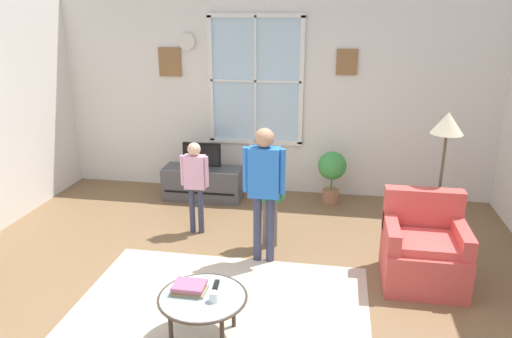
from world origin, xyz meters
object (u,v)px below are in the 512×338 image
(tv_stand, at_px, (203,183))
(book_stack, at_px, (189,288))
(cup, at_px, (214,297))
(remote_near_books, at_px, (216,285))
(television, at_px, (202,155))
(floor_lamp, at_px, (446,138))
(person_pink_shirt, at_px, (195,177))
(armchair, at_px, (423,251))
(coffee_table, at_px, (203,299))
(person_green_shirt, at_px, (270,189))
(potted_plant_by_window, at_px, (332,170))
(person_blue_shirt, at_px, (264,180))

(tv_stand, relative_size, book_stack, 4.05)
(cup, distance_m, remote_near_books, 0.22)
(television, distance_m, floor_lamp, 3.23)
(remote_near_books, height_order, person_pink_shirt, person_pink_shirt)
(person_pink_shirt, bearing_deg, tv_stand, 101.74)
(television, bearing_deg, person_pink_shirt, -78.23)
(armchair, height_order, floor_lamp, floor_lamp)
(coffee_table, xyz_separation_m, remote_near_books, (0.07, 0.16, 0.04))
(book_stack, height_order, cup, cup)
(remote_near_books, height_order, person_green_shirt, person_green_shirt)
(book_stack, xyz_separation_m, potted_plant_by_window, (1.06, 3.10, 0.03))
(armchair, relative_size, cup, 10.66)
(coffee_table, relative_size, remote_near_books, 5.11)
(coffee_table, bearing_deg, armchair, 33.48)
(television, distance_m, armchair, 3.25)
(remote_near_books, relative_size, potted_plant_by_window, 0.19)
(tv_stand, xyz_separation_m, television, (-0.00, -0.00, 0.42))
(tv_stand, distance_m, person_green_shirt, 1.77)
(armchair, distance_m, person_blue_shirt, 1.70)
(person_green_shirt, bearing_deg, floor_lamp, 1.18)
(coffee_table, bearing_deg, television, 105.69)
(person_blue_shirt, bearing_deg, cup, -96.81)
(television, height_order, remote_near_books, television)
(remote_near_books, relative_size, person_pink_shirt, 0.13)
(floor_lamp, bearing_deg, person_green_shirt, -178.82)
(armchair, distance_m, floor_lamp, 1.15)
(armchair, height_order, remote_near_books, armchair)
(tv_stand, height_order, cup, cup)
(book_stack, xyz_separation_m, cup, (0.22, -0.10, 0.00))
(cup, xyz_separation_m, person_green_shirt, (0.19, 1.78, 0.25))
(television, xyz_separation_m, cup, (0.95, -3.06, -0.20))
(remote_near_books, distance_m, person_blue_shirt, 1.33)
(coffee_table, relative_size, person_pink_shirt, 0.64)
(potted_plant_by_window, bearing_deg, book_stack, -108.84)
(book_stack, relative_size, cup, 3.30)
(coffee_table, bearing_deg, person_pink_shirt, 107.82)
(television, bearing_deg, potted_plant_by_window, 4.72)
(cup, distance_m, floor_lamp, 2.81)
(cup, height_order, remote_near_books, cup)
(cup, distance_m, person_pink_shirt, 2.12)
(person_green_shirt, bearing_deg, potted_plant_by_window, 65.59)
(person_pink_shirt, distance_m, potted_plant_by_window, 2.00)
(tv_stand, bearing_deg, book_stack, -76.26)
(television, xyz_separation_m, armchair, (2.71, -1.77, -0.32))
(person_pink_shirt, height_order, floor_lamp, floor_lamp)
(television, bearing_deg, tv_stand, 90.00)
(coffee_table, height_order, person_pink_shirt, person_pink_shirt)
(television, height_order, coffee_table, television)
(person_green_shirt, relative_size, floor_lamp, 0.69)
(person_blue_shirt, bearing_deg, television, 124.58)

